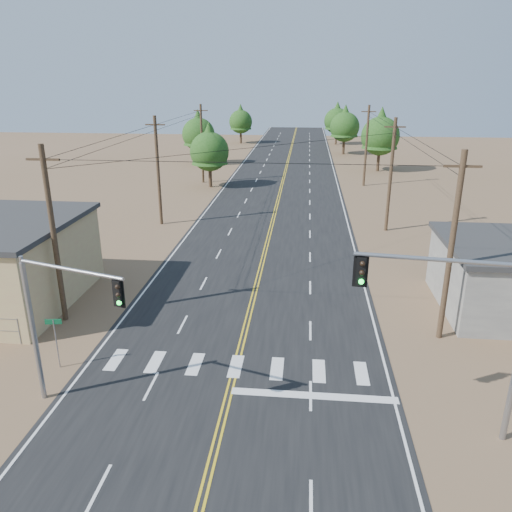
# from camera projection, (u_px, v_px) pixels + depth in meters

# --- Properties ---
(ground) EXTENTS (220.00, 220.00, 0.00)m
(ground) POSITION_uv_depth(u_px,v_px,m) (203.00, 497.00, 16.64)
(ground) COLOR brown
(ground) RESTS_ON ground
(road) EXTENTS (15.00, 200.00, 0.02)m
(road) POSITION_uv_depth(u_px,v_px,m) (270.00, 233.00, 44.72)
(road) COLOR black
(road) RESTS_ON ground
(utility_pole_left_near) EXTENTS (1.80, 0.30, 10.00)m
(utility_pole_left_near) POSITION_uv_depth(u_px,v_px,m) (54.00, 235.00, 27.13)
(utility_pole_left_near) COLOR #4C3826
(utility_pole_left_near) RESTS_ON ground
(utility_pole_left_mid) EXTENTS (1.80, 0.30, 10.00)m
(utility_pole_left_mid) POSITION_uv_depth(u_px,v_px,m) (158.00, 170.00, 45.86)
(utility_pole_left_mid) COLOR #4C3826
(utility_pole_left_mid) RESTS_ON ground
(utility_pole_left_far) EXTENTS (1.80, 0.30, 10.00)m
(utility_pole_left_far) POSITION_uv_depth(u_px,v_px,m) (202.00, 143.00, 64.58)
(utility_pole_left_far) COLOR #4C3826
(utility_pole_left_far) RESTS_ON ground
(utility_pole_right_near) EXTENTS (1.80, 0.30, 10.00)m
(utility_pole_right_near) POSITION_uv_depth(u_px,v_px,m) (451.00, 247.00, 25.15)
(utility_pole_right_near) COLOR #4C3826
(utility_pole_right_near) RESTS_ON ground
(utility_pole_right_mid) EXTENTS (1.80, 0.30, 10.00)m
(utility_pole_right_mid) POSITION_uv_depth(u_px,v_px,m) (391.00, 175.00, 43.88)
(utility_pole_right_mid) COLOR #4C3826
(utility_pole_right_mid) RESTS_ON ground
(utility_pole_right_far) EXTENTS (1.80, 0.30, 10.00)m
(utility_pole_right_far) POSITION_uv_depth(u_px,v_px,m) (366.00, 145.00, 62.60)
(utility_pole_right_far) COLOR #4C3826
(utility_pole_right_far) RESTS_ON ground
(signal_mast_left) EXTENTS (4.81, 1.75, 6.57)m
(signal_mast_left) POSITION_uv_depth(u_px,v_px,m) (56.00, 312.00, 19.80)
(signal_mast_left) COLOR gray
(signal_mast_left) RESTS_ON ground
(signal_mast_right) EXTENTS (6.23, 0.98, 7.34)m
(signal_mast_right) POSITION_uv_depth(u_px,v_px,m) (472.00, 319.00, 18.02)
(signal_mast_right) COLOR gray
(signal_mast_right) RESTS_ON ground
(street_sign) EXTENTS (0.76, 0.17, 2.58)m
(street_sign) POSITION_uv_depth(u_px,v_px,m) (55.00, 335.00, 23.50)
(street_sign) COLOR gray
(street_sign) RESTS_ON ground
(tree_left_near) EXTENTS (4.86, 4.86, 8.11)m
(tree_left_near) POSITION_uv_depth(u_px,v_px,m) (209.00, 147.00, 61.91)
(tree_left_near) COLOR #3F2D1E
(tree_left_near) RESTS_ON ground
(tree_left_mid) EXTENTS (5.12, 5.12, 8.54)m
(tree_left_mid) POSITION_uv_depth(u_px,v_px,m) (198.00, 131.00, 78.29)
(tree_left_mid) COLOR #3F2D1E
(tree_left_mid) RESTS_ON ground
(tree_left_far) EXTENTS (4.80, 4.80, 8.00)m
(tree_left_far) POSITION_uv_depth(u_px,v_px,m) (241.00, 119.00, 103.84)
(tree_left_far) COLOR #3F2D1E
(tree_left_far) RESTS_ON ground
(tree_right_near) EXTENTS (5.56, 5.56, 9.27)m
(tree_right_near) POSITION_uv_depth(u_px,v_px,m) (381.00, 132.00, 72.37)
(tree_right_near) COLOR #3F2D1E
(tree_right_near) RESTS_ON ground
(tree_right_mid) EXTENTS (5.24, 5.24, 8.73)m
(tree_right_mid) POSITION_uv_depth(u_px,v_px,m) (345.00, 124.00, 88.73)
(tree_right_mid) COLOR #3F2D1E
(tree_right_mid) RESTS_ON ground
(tree_right_far) EXTENTS (5.17, 5.17, 8.61)m
(tree_right_far) POSITION_uv_depth(u_px,v_px,m) (337.00, 118.00, 101.83)
(tree_right_far) COLOR #3F2D1E
(tree_right_far) RESTS_ON ground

